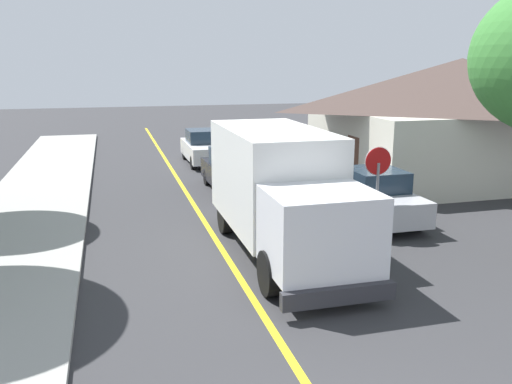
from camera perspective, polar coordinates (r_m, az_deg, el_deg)
The scene contains 7 objects.
centre_line_yellow at distance 15.33m, azimuth -4.29°, elevation -5.07°, with size 0.16×56.00×0.01m, color gold.
box_truck at distance 13.88m, azimuth 2.60°, elevation 0.53°, with size 2.41×7.18×3.20m.
parked_car_near at distance 20.89m, azimuth -2.36°, elevation 2.21°, with size 1.88×4.43×1.67m.
parked_car_mid at distance 26.99m, azimuth -5.53°, elevation 4.73°, with size 1.81×4.40×1.67m.
parked_van_across at distance 17.38m, azimuth 12.29°, elevation -0.41°, with size 1.83×4.41×1.67m.
stop_sign at distance 15.29m, azimuth 12.80°, elevation 1.76°, with size 0.80×0.10×2.65m.
house_across_street at distance 24.96m, azimuth 20.65°, elevation 7.57°, with size 11.77×8.92×5.10m.
Camera 1 is at (-2.72, -4.28, 4.88)m, focal length 37.63 mm.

